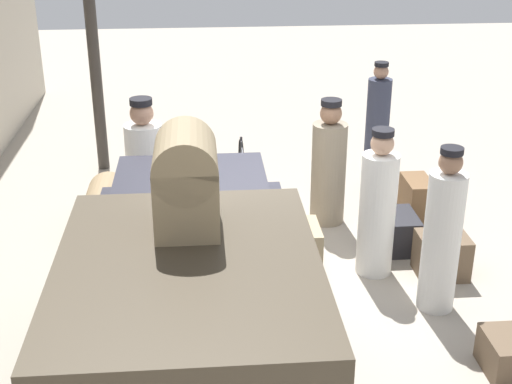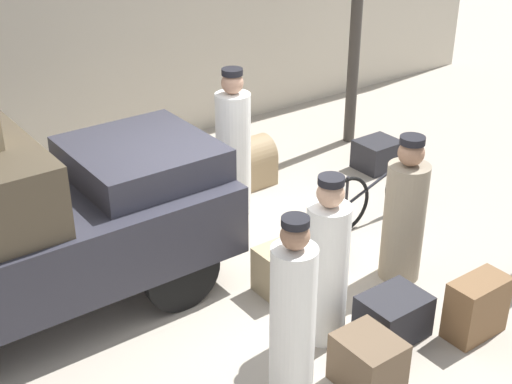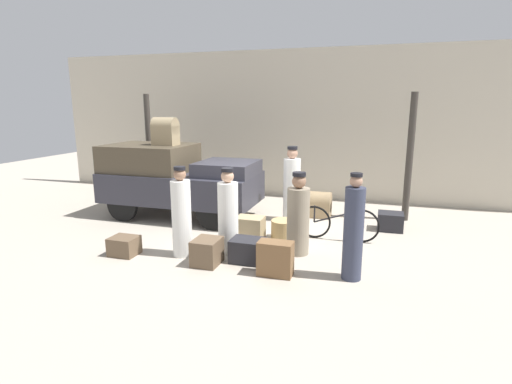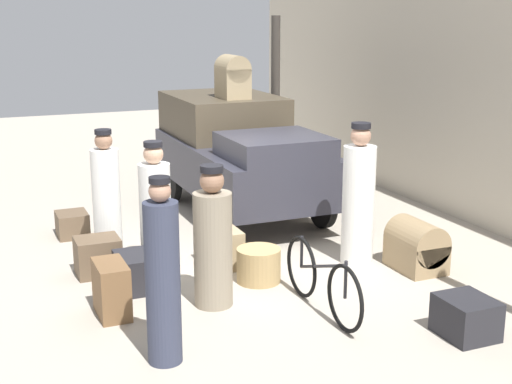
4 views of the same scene
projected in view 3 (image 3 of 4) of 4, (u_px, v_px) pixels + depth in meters
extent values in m
plane|color=#A89E8E|center=(245.00, 234.00, 9.07)|extent=(30.00, 30.00, 0.00)
cube|color=beige|center=(287.00, 125.00, 12.38)|extent=(16.00, 0.15, 4.50)
cylinder|color=#38332D|center=(149.00, 148.00, 11.96)|extent=(0.17, 0.17, 3.18)
cylinder|color=#38332D|center=(410.00, 158.00, 9.82)|extent=(0.17, 0.17, 3.18)
cylinder|color=black|center=(237.00, 197.00, 10.82)|extent=(0.82, 0.12, 0.82)
cylinder|color=black|center=(213.00, 213.00, 9.26)|extent=(0.82, 0.12, 0.82)
cylinder|color=black|center=(158.00, 192.00, 11.53)|extent=(0.82, 0.12, 0.82)
cylinder|color=black|center=(122.00, 205.00, 9.98)|extent=(0.82, 0.12, 0.82)
cube|color=#2D2D38|center=(181.00, 186.00, 10.31)|extent=(3.96, 1.83, 0.74)
cube|color=#473D2D|center=(150.00, 158.00, 10.42)|extent=(2.18, 1.68, 0.69)
cube|color=#2D2D38|center=(228.00, 168.00, 9.82)|extent=(1.38, 1.43, 0.33)
torus|color=black|center=(362.00, 226.00, 8.44)|extent=(0.73, 0.04, 0.73)
torus|color=black|center=(314.00, 222.00, 8.74)|extent=(0.73, 0.04, 0.73)
cylinder|color=#232328|center=(338.00, 216.00, 8.55)|extent=(1.03, 0.04, 0.39)
cylinder|color=#232328|center=(314.00, 214.00, 8.70)|extent=(0.04, 0.04, 0.37)
cylinder|color=#232328|center=(363.00, 217.00, 8.40)|extent=(0.04, 0.04, 0.41)
cylinder|color=tan|center=(284.00, 230.00, 8.69)|extent=(0.55, 0.55, 0.42)
cylinder|color=white|center=(292.00, 190.00, 10.00)|extent=(0.43, 0.43, 1.57)
sphere|color=tan|center=(292.00, 153.00, 9.80)|extent=(0.26, 0.26, 0.26)
cylinder|color=black|center=(292.00, 148.00, 9.78)|extent=(0.25, 0.25, 0.07)
cylinder|color=#33384C|center=(353.00, 234.00, 6.59)|extent=(0.33, 0.33, 1.58)
sphere|color=tan|center=(356.00, 181.00, 6.40)|extent=(0.20, 0.20, 0.20)
cylinder|color=black|center=(357.00, 175.00, 6.38)|extent=(0.19, 0.19, 0.06)
cylinder|color=white|center=(228.00, 218.00, 7.86)|extent=(0.40, 0.40, 1.40)
sphere|color=tan|center=(227.00, 176.00, 7.68)|extent=(0.25, 0.25, 0.25)
cylinder|color=black|center=(227.00, 170.00, 7.66)|extent=(0.24, 0.24, 0.07)
cylinder|color=white|center=(182.00, 219.00, 7.65)|extent=(0.38, 0.38, 1.48)
sphere|color=#936B51|center=(180.00, 175.00, 7.46)|extent=(0.23, 0.23, 0.23)
cylinder|color=black|center=(180.00, 168.00, 7.43)|extent=(0.22, 0.22, 0.06)
cylinder|color=gray|center=(298.00, 221.00, 7.76)|extent=(0.44, 0.44, 1.32)
sphere|color=#936B51|center=(299.00, 181.00, 7.59)|extent=(0.27, 0.27, 0.27)
cylinder|color=black|center=(299.00, 174.00, 7.56)|extent=(0.26, 0.26, 0.07)
cube|color=#9E8966|center=(250.00, 228.00, 8.67)|extent=(0.59, 0.44, 0.50)
cube|color=#232328|center=(248.00, 250.00, 7.46)|extent=(0.62, 0.48, 0.43)
cube|color=brown|center=(207.00, 252.00, 7.32)|extent=(0.47, 0.55, 0.48)
cube|color=#232328|center=(390.00, 221.00, 9.32)|extent=(0.58, 0.50, 0.41)
cube|color=brown|center=(275.00, 259.00, 6.83)|extent=(0.60, 0.32, 0.60)
cube|color=brown|center=(124.00, 246.00, 7.79)|extent=(0.52, 0.44, 0.36)
cube|color=#937A56|center=(316.00, 209.00, 10.48)|extent=(0.74, 0.53, 0.39)
cylinder|color=#937A56|center=(317.00, 201.00, 10.44)|extent=(0.74, 0.53, 0.53)
cube|color=#9E8966|center=(165.00, 136.00, 10.15)|extent=(0.60, 0.43, 0.49)
cylinder|color=#9E8966|center=(165.00, 126.00, 10.10)|extent=(0.60, 0.43, 0.43)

